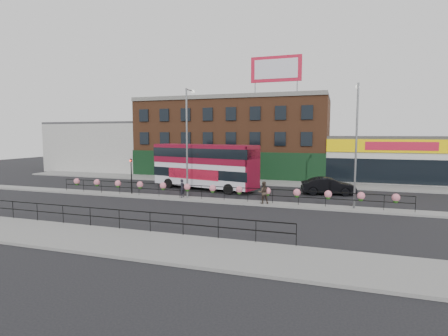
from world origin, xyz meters
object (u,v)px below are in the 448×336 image
(double_decker_bus, at_px, (205,162))
(car, at_px, (328,186))
(pedestrian_b, at_px, (263,192))
(lamp_column_west, at_px, (188,133))
(lamp_column_east, at_px, (356,135))
(pedestrian_a, at_px, (182,188))

(double_decker_bus, height_order, car, double_decker_bus)
(pedestrian_b, relative_size, lamp_column_west, 0.19)
(car, relative_size, pedestrian_b, 2.93)
(lamp_column_west, height_order, lamp_column_east, lamp_column_west)
(double_decker_bus, xyz_separation_m, lamp_column_east, (13.88, -5.25, 2.74))
(pedestrian_b, bearing_deg, lamp_column_east, 163.90)
(car, distance_m, pedestrian_b, 8.09)
(double_decker_bus, distance_m, lamp_column_east, 15.09)
(double_decker_bus, relative_size, pedestrian_b, 6.64)
(lamp_column_east, bearing_deg, pedestrian_a, -179.35)
(double_decker_bus, xyz_separation_m, car, (11.87, 0.78, -1.98))
(lamp_column_east, bearing_deg, pedestrian_b, -175.12)
(car, distance_m, pedestrian_a, 13.32)
(pedestrian_a, xyz_separation_m, pedestrian_b, (7.13, -0.41, 0.09))
(car, height_order, lamp_column_east, lamp_column_east)
(double_decker_bus, xyz_separation_m, pedestrian_a, (0.08, -5.41, -1.85))
(double_decker_bus, relative_size, lamp_column_west, 1.24)
(car, height_order, pedestrian_b, pedestrian_b)
(pedestrian_a, distance_m, lamp_column_east, 14.55)
(pedestrian_a, relative_size, pedestrian_b, 0.90)
(double_decker_bus, height_order, pedestrian_b, double_decker_bus)
(double_decker_bus, relative_size, pedestrian_a, 7.37)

